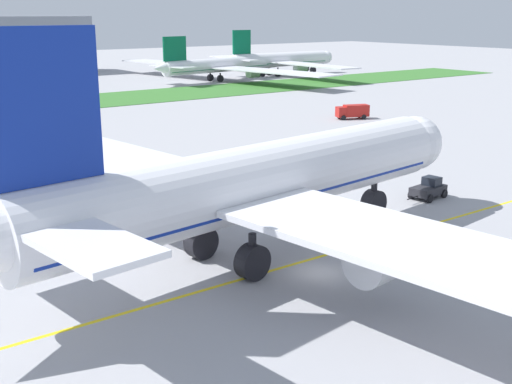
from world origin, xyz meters
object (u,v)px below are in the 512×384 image
(airliner_foreground, at_px, (250,184))
(parked_airliner_far_right, at_px, (279,60))
(ground_crew_wingwalker_port, at_px, (443,248))
(service_truck_baggage_loader, at_px, (352,111))
(ground_crew_marshaller_front, at_px, (207,231))
(parked_airliner_far_centre, at_px, (221,65))
(pushback_tug, at_px, (429,189))

(airliner_foreground, xyz_separation_m, parked_airliner_far_right, (100.73, 122.57, -1.43))
(ground_crew_wingwalker_port, height_order, service_truck_baggage_loader, service_truck_baggage_loader)
(parked_airliner_far_right, bearing_deg, ground_crew_marshaller_front, -130.88)
(service_truck_baggage_loader, height_order, parked_airliner_far_centre, parked_airliner_far_centre)
(ground_crew_wingwalker_port, distance_m, ground_crew_marshaller_front, 19.52)
(pushback_tug, bearing_deg, parked_airliner_far_centre, 66.16)
(ground_crew_marshaller_front, bearing_deg, ground_crew_wingwalker_port, -49.24)
(service_truck_baggage_loader, xyz_separation_m, parked_airliner_far_right, (43.30, 76.09, 3.33))
(parked_airliner_far_right, bearing_deg, airliner_foreground, -129.41)
(airliner_foreground, bearing_deg, parked_airliner_far_centre, 57.16)
(parked_airliner_far_right, bearing_deg, pushback_tug, -122.13)
(parked_airliner_far_right, bearing_deg, service_truck_baggage_loader, -119.64)
(service_truck_baggage_loader, bearing_deg, parked_airliner_far_right, 60.36)
(parked_airliner_far_centre, xyz_separation_m, parked_airliner_far_right, (23.47, 2.87, 0.39))
(parked_airliner_far_centre, bearing_deg, service_truck_baggage_loader, -105.16)
(ground_crew_wingwalker_port, distance_m, parked_airliner_far_centre, 144.47)
(ground_crew_wingwalker_port, xyz_separation_m, ground_crew_marshaller_front, (-12.74, 14.78, -0.04))
(airliner_foreground, relative_size, ground_crew_wingwalker_port, 47.16)
(ground_crew_marshaller_front, relative_size, service_truck_baggage_loader, 0.25)
(service_truck_baggage_loader, bearing_deg, pushback_tug, -126.18)
(ground_crew_marshaller_front, distance_m, parked_airliner_far_centre, 138.20)
(pushback_tug, xyz_separation_m, ground_crew_marshaller_front, (-26.34, 2.32, -0.03))
(service_truck_baggage_loader, bearing_deg, airliner_foreground, -141.01)
(airliner_foreground, bearing_deg, ground_crew_wingwalker_port, -37.19)
(airliner_foreground, height_order, pushback_tug, airliner_foreground)
(pushback_tug, distance_m, parked_airliner_far_centre, 127.39)
(pushback_tug, xyz_separation_m, ground_crew_wingwalker_port, (-13.60, -12.46, 0.02))
(airliner_foreground, distance_m, ground_crew_wingwalker_port, 16.15)
(airliner_foreground, xyz_separation_m, ground_crew_wingwalker_port, (12.18, -9.25, -5.18))
(service_truck_baggage_loader, xyz_separation_m, parked_airliner_far_centre, (19.83, 73.21, 2.95))
(service_truck_baggage_loader, height_order, parked_airliner_far_right, parked_airliner_far_right)
(airliner_foreground, bearing_deg, pushback_tug, 7.10)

